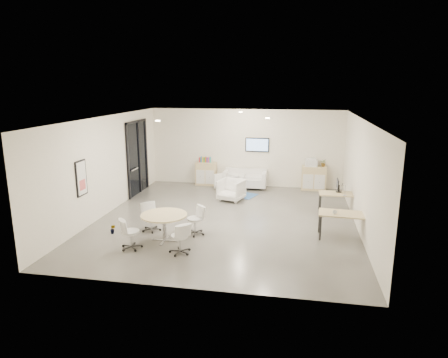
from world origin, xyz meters
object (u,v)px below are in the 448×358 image
desk_rear (339,195)px  desk_front (344,216)px  armchair_right (231,189)px  loveseat (245,179)px  sideboard_left (206,174)px  armchair_left (226,182)px  sideboard_right (314,178)px  round_table (164,217)px

desk_rear → desk_front: bearing=-92.5°
armchair_right → loveseat: bearing=97.6°
sideboard_left → armchair_right: 2.56m
loveseat → armchair_right: armchair_right is taller
armchair_left → desk_front: armchair_left is taller
sideboard_left → sideboard_right: bearing=-0.1°
desk_rear → desk_front: size_ratio=0.91×
sideboard_left → armchair_right: sideboard_left is taller
round_table → desk_rear: bearing=34.9°
sideboard_left → round_table: 6.33m
round_table → sideboard_right: bearing=56.5°
sideboard_left → desk_front: 7.30m
armchair_right → desk_front: armchair_right is taller
loveseat → desk_front: size_ratio=1.22×
desk_front → armchair_right: bearing=144.4°
sideboard_left → desk_rear: bearing=-29.3°
round_table → armchair_left: bearing=82.3°
sideboard_left → round_table: bearing=-87.3°
loveseat → desk_front: bearing=-55.6°
sideboard_left → sideboard_right: size_ratio=1.00×
sideboard_right → desk_front: 5.22m
armchair_left → loveseat: bearing=92.4°
sideboard_left → desk_front: size_ratio=0.68×
sideboard_left → desk_rear: (5.19, -2.91, 0.12)m
sideboard_right → desk_rear: size_ratio=0.75×
desk_front → loveseat: bearing=128.5°
sideboard_right → desk_front: (0.66, -5.18, 0.16)m
sideboard_right → loveseat: (-2.76, -0.18, -0.13)m
sideboard_right → round_table: bearing=-123.5°
loveseat → round_table: (-1.42, -6.13, 0.33)m
armchair_left → round_table: same height
sideboard_left → armchair_left: sideboard_left is taller
sideboard_left → round_table: (0.29, -6.32, 0.20)m
sideboard_right → round_table: size_ratio=0.78×
desk_rear → round_table: 5.97m
armchair_left → desk_rear: armchair_left is taller
armchair_right → round_table: bearing=-89.7°
desk_rear → desk_front: 2.28m
armchair_left → sideboard_right: bearing=61.2°
sideboard_right → loveseat: bearing=-176.3°
sideboard_right → armchair_left: 3.55m
sideboard_right → desk_rear: (0.72, -2.90, 0.12)m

